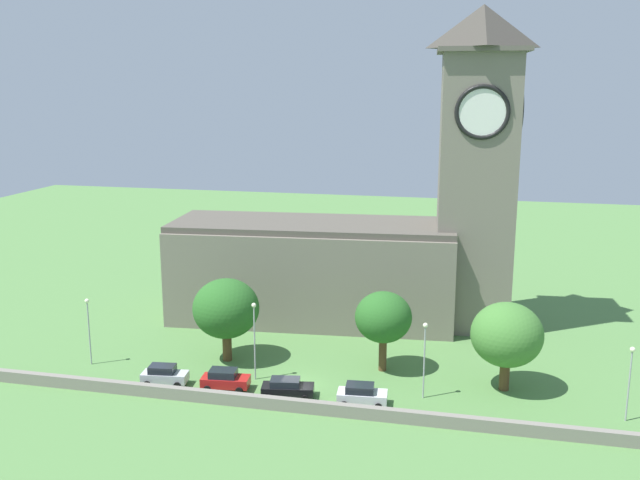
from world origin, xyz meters
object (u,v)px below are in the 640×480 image
streetlamp_central (425,348)px  tree_riverside_west (507,335)px  car_red (225,379)px  car_white (362,395)px  streetlamp_west_mid (254,329)px  streetlamp_east_mid (630,371)px  car_black (287,388)px  tree_churchyard (383,318)px  streetlamp_west_end (88,321)px  tree_by_tower (226,309)px  church (367,237)px  car_silver (164,375)px

streetlamp_central → tree_riverside_west: tree_riverside_west is taller
car_red → car_white: size_ratio=1.01×
car_red → streetlamp_west_mid: (2.00, 2.77, 4.03)m
car_red → streetlamp_east_mid: size_ratio=0.70×
car_black → car_white: 6.77m
streetlamp_east_mid → tree_churchyard: 22.07m
car_red → streetlamp_west_mid: streetlamp_west_mid is taller
streetlamp_west_end → tree_riverside_west: size_ratio=0.83×
car_red → car_black: size_ratio=0.93×
streetlamp_central → tree_by_tower: size_ratio=0.83×
car_red → car_black: bearing=-2.3°
car_black → streetlamp_east_mid: (28.69, 1.80, 3.54)m
car_white → streetlamp_east_mid: (21.92, 1.91, 3.45)m
streetlamp_central → tree_churchyard: (-4.41, 5.38, 0.72)m
streetlamp_west_mid → streetlamp_central: 15.87m
car_red → streetlamp_west_mid: 5.28m
car_black → car_white: bearing=-0.9°
church → tree_by_tower: 20.09m
car_red → streetlamp_east_mid: bearing=2.6°
streetlamp_east_mid → car_white: bearing=-175.0°
streetlamp_east_mid → tree_by_tower: 37.26m
car_silver → tree_churchyard: 21.34m
streetlamp_central → church: bearing=112.7°
car_white → streetlamp_west_mid: streetlamp_west_mid is taller
streetlamp_west_end → church: bearing=38.8°
church → tree_by_tower: (-11.65, -15.70, -4.63)m
car_white → streetlamp_west_mid: bearing=163.8°
car_white → streetlamp_central: streetlamp_central is taller
car_white → tree_churchyard: size_ratio=0.56×
car_red → streetlamp_west_end: (-15.13, 2.64, 3.61)m
tree_churchyard → car_silver: bearing=-157.7°
streetlamp_west_end → car_red: bearing=-9.9°
streetlamp_west_end → streetlamp_east_mid: streetlamp_west_end is taller
car_white → streetlamp_west_mid: (-10.73, 3.12, 4.05)m
church → car_silver: (-15.27, -22.71, -9.13)m
car_black → streetlamp_central: streetlamp_central is taller
car_black → car_white: (6.77, -0.11, 0.09)m
car_red → tree_churchyard: 16.08m
car_red → streetlamp_west_end: 15.78m
car_black → car_white: size_ratio=1.10×
church → streetlamp_west_mid: size_ratio=5.34×
streetlamp_central → car_black: bearing=-168.3°
car_white → tree_by_tower: (-14.97, 7.04, 4.51)m
streetlamp_west_end → streetlamp_east_mid: bearing=-1.2°
church → car_black: (-3.45, -22.63, -9.23)m
car_silver → tree_riverside_west: bearing=11.0°
car_red → streetlamp_west_end: bearing=170.1°
church → tree_churchyard: church is taller
car_white → streetlamp_west_end: size_ratio=0.65×
car_silver → car_black: 11.82m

